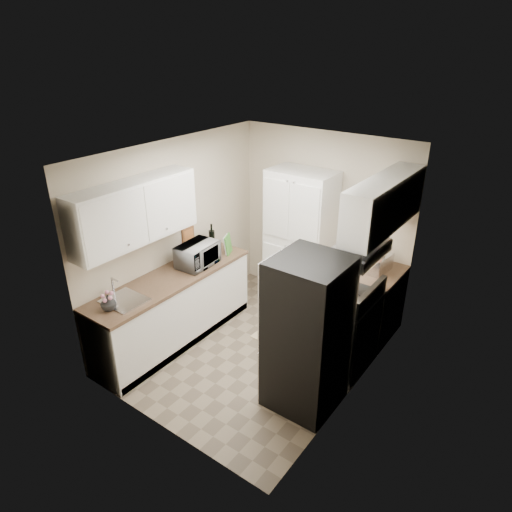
{
  "coord_description": "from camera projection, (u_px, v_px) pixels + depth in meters",
  "views": [
    {
      "loc": [
        2.78,
        -3.82,
        3.58
      ],
      "look_at": [
        -0.12,
        0.15,
        1.22
      ],
      "focal_mm": 32.0,
      "sensor_mm": 36.0,
      "label": 1
    }
  ],
  "objects": [
    {
      "name": "base_cabinet_left",
      "position": [
        174.0,
        310.0,
        5.83
      ],
      "size": [
        0.6,
        2.3,
        0.88
      ],
      "primitive_type": "cube",
      "color": "white",
      "rests_on": "ground"
    },
    {
      "name": "kitchen_mat",
      "position": [
        282.0,
        330.0,
        6.18
      ],
      "size": [
        0.51,
        0.79,
        0.01
      ],
      "primitive_type": "cube",
      "rotation": [
        0.0,
        0.0,
        -0.03
      ],
      "color": "#D4BB8D",
      "rests_on": "ground"
    },
    {
      "name": "microwave",
      "position": [
        198.0,
        255.0,
        5.85
      ],
      "size": [
        0.4,
        0.56,
        0.3
      ],
      "primitive_type": "imported",
      "rotation": [
        0.0,
        0.0,
        1.64
      ],
      "color": "#A4A3A8",
      "rests_on": "countertop_left"
    },
    {
      "name": "pantry_cabinet",
      "position": [
        300.0,
        240.0,
        6.44
      ],
      "size": [
        0.9,
        0.55,
        2.0
      ],
      "primitive_type": "cube",
      "color": "white",
      "rests_on": "ground"
    },
    {
      "name": "fruit_basket",
      "position": [
        376.0,
        251.0,
        5.66
      ],
      "size": [
        0.35,
        0.35,
        0.11
      ],
      "primitive_type": null,
      "rotation": [
        0.0,
        0.0,
        -0.41
      ],
      "color": "#FF3702",
      "rests_on": "toaster_oven"
    },
    {
      "name": "cutting_board",
      "position": [
        228.0,
        244.0,
        6.18
      ],
      "size": [
        0.1,
        0.2,
        0.26
      ],
      "primitive_type": "cube",
      "rotation": [
        0.0,
        0.0,
        0.41
      ],
      "color": "#429232",
      "rests_on": "countertop_left"
    },
    {
      "name": "countertop_right",
      "position": [
        375.0,
        273.0,
        5.76
      ],
      "size": [
        0.63,
        0.83,
        0.04
      ],
      "primitive_type": "cube",
      "color": "brown",
      "rests_on": "base_cabinet_right"
    },
    {
      "name": "room_shell",
      "position": [
        255.0,
        231.0,
        5.11
      ],
      "size": [
        2.64,
        3.24,
        2.52
      ],
      "color": "beige",
      "rests_on": "ground"
    },
    {
      "name": "electric_range",
      "position": [
        343.0,
        329.0,
        5.37
      ],
      "size": [
        0.71,
        0.78,
        1.13
      ],
      "color": "#B7B7BC",
      "rests_on": "ground"
    },
    {
      "name": "base_cabinet_right",
      "position": [
        371.0,
        304.0,
        5.96
      ],
      "size": [
        0.6,
        0.8,
        0.88
      ],
      "primitive_type": "cube",
      "color": "white",
      "rests_on": "ground"
    },
    {
      "name": "refrigerator",
      "position": [
        307.0,
        334.0,
        4.64
      ],
      "size": [
        0.7,
        0.72,
        1.7
      ],
      "primitive_type": "cube",
      "color": "#B7B7BC",
      "rests_on": "ground"
    },
    {
      "name": "countertop_left",
      "position": [
        171.0,
        278.0,
        5.63
      ],
      "size": [
        0.63,
        2.33,
        0.04
      ],
      "primitive_type": "cube",
      "color": "brown",
      "rests_on": "base_cabinet_left"
    },
    {
      "name": "ground",
      "position": [
        256.0,
        349.0,
        5.81
      ],
      "size": [
        3.2,
        3.2,
        0.0
      ],
      "primitive_type": "plane",
      "color": "#7A6B56",
      "rests_on": "ground"
    },
    {
      "name": "toaster_oven",
      "position": [
        376.0,
        262.0,
        5.73
      ],
      "size": [
        0.33,
        0.4,
        0.22
      ],
      "primitive_type": "cube",
      "rotation": [
        0.0,
        0.0,
        -0.09
      ],
      "color": "silver",
      "rests_on": "countertop_right"
    },
    {
      "name": "flower_vase",
      "position": [
        108.0,
        303.0,
        4.9
      ],
      "size": [
        0.18,
        0.18,
        0.17
      ],
      "primitive_type": "imported",
      "rotation": [
        0.0,
        0.0,
        -0.08
      ],
      "color": "silver",
      "rests_on": "countertop_left"
    },
    {
      "name": "wine_bottle",
      "position": [
        212.0,
        237.0,
        6.32
      ],
      "size": [
        0.08,
        0.08,
        0.33
      ],
      "primitive_type": "cylinder",
      "color": "black",
      "rests_on": "countertop_left"
    }
  ]
}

